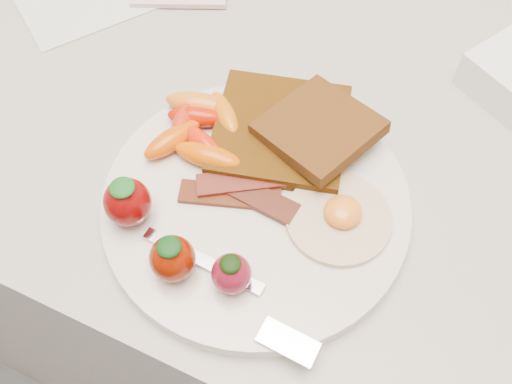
% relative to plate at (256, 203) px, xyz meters
% --- Properties ---
extents(counter, '(2.00, 0.60, 0.90)m').
position_rel_plate_xyz_m(counter, '(-0.02, 0.15, -0.46)').
color(counter, gray).
rests_on(counter, ground).
extents(plate, '(0.27, 0.27, 0.02)m').
position_rel_plate_xyz_m(plate, '(0.00, 0.00, 0.00)').
color(plate, beige).
rests_on(plate, counter).
extents(toast_lower, '(0.15, 0.15, 0.01)m').
position_rel_plate_xyz_m(toast_lower, '(-0.01, 0.07, 0.02)').
color(toast_lower, black).
rests_on(toast_lower, plate).
extents(toast_upper, '(0.12, 0.12, 0.02)m').
position_rel_plate_xyz_m(toast_upper, '(0.03, 0.08, 0.03)').
color(toast_upper, black).
rests_on(toast_upper, toast_lower).
extents(fried_egg, '(0.09, 0.09, 0.02)m').
position_rel_plate_xyz_m(fried_egg, '(0.07, 0.01, 0.01)').
color(fried_egg, beige).
rests_on(fried_egg, plate).
extents(bacon_strips, '(0.11, 0.08, 0.01)m').
position_rel_plate_xyz_m(bacon_strips, '(-0.01, 0.00, 0.01)').
color(bacon_strips, '#34100A').
rests_on(bacon_strips, plate).
extents(baby_carrots, '(0.10, 0.11, 0.02)m').
position_rel_plate_xyz_m(baby_carrots, '(-0.08, 0.04, 0.02)').
color(baby_carrots, '#BC1500').
rests_on(baby_carrots, plate).
extents(strawberries, '(0.14, 0.07, 0.05)m').
position_rel_plate_xyz_m(strawberries, '(-0.05, -0.07, 0.03)').
color(strawberries, '#630304').
rests_on(strawberries, plate).
extents(fork, '(0.17, 0.05, 0.00)m').
position_rel_plate_xyz_m(fork, '(0.03, -0.09, 0.01)').
color(fork, silver).
rests_on(fork, plate).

